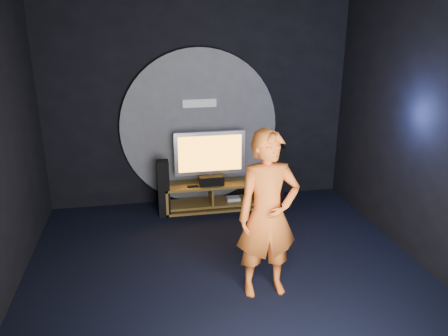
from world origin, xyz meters
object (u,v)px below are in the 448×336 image
(tv, at_px, (210,155))
(player, at_px, (268,215))
(media_console, at_px, (211,197))
(tower_speaker_left, at_px, (164,188))
(subwoofer, at_px, (258,193))
(tower_speaker_right, at_px, (278,172))

(tv, xyz_separation_m, player, (0.25, -2.50, 0.05))
(media_console, bearing_deg, player, -84.28)
(media_console, xyz_separation_m, tower_speaker_left, (-0.79, -0.12, 0.27))
(subwoofer, distance_m, player, 2.79)
(tower_speaker_left, distance_m, player, 2.58)
(media_console, height_order, player, player)
(media_console, bearing_deg, tv, 95.65)
(tower_speaker_right, bearing_deg, media_console, -166.42)
(tower_speaker_left, relative_size, tower_speaker_right, 1.00)
(tv, relative_size, tower_speaker_left, 1.26)
(tower_speaker_left, xyz_separation_m, subwoofer, (1.63, 0.29, -0.31))
(subwoofer, xyz_separation_m, player, (-0.60, -2.60, 0.82))
(media_console, xyz_separation_m, tower_speaker_right, (1.24, 0.30, 0.27))
(tv, relative_size, subwoofer, 3.93)
(media_console, distance_m, player, 2.56)
(tower_speaker_left, xyz_separation_m, player, (1.03, -2.31, 0.51))
(tv, bearing_deg, tower_speaker_right, 10.57)
(tower_speaker_right, height_order, player, player)
(subwoofer, bearing_deg, tower_speaker_left, -170.08)
(tower_speaker_right, height_order, subwoofer, tower_speaker_right)
(subwoofer, relative_size, player, 0.15)
(tv, xyz_separation_m, subwoofer, (0.85, 0.10, -0.77))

